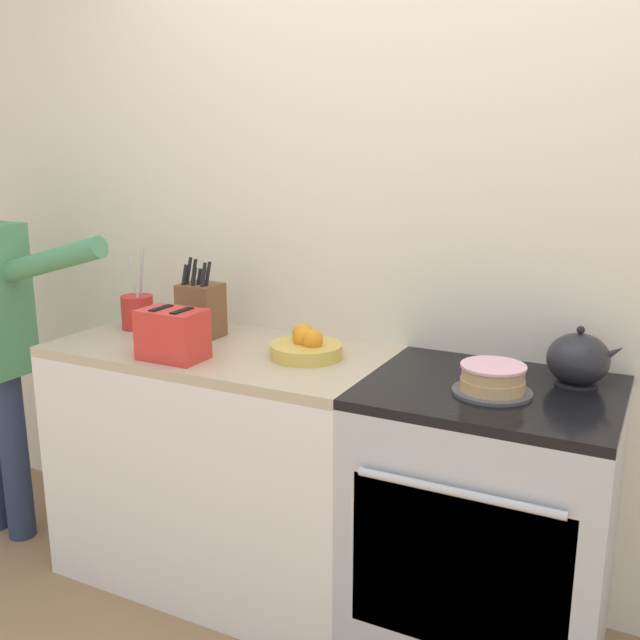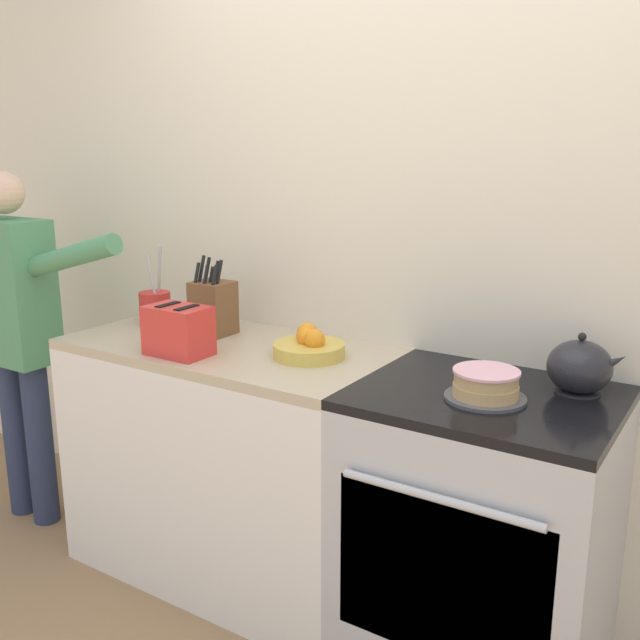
{
  "view_description": "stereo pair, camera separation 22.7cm",
  "coord_description": "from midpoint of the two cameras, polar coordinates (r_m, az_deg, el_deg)",
  "views": [
    {
      "loc": [
        0.74,
        -1.7,
        1.59
      ],
      "look_at": [
        -0.25,
        0.28,
        1.05
      ],
      "focal_mm": 40.0,
      "sensor_mm": 36.0,
      "label": 1
    },
    {
      "loc": [
        0.94,
        -1.59,
        1.59
      ],
      "look_at": [
        -0.25,
        0.28,
        1.05
      ],
      "focal_mm": 40.0,
      "sensor_mm": 36.0,
      "label": 2
    }
  ],
  "objects": [
    {
      "name": "layer_cake",
      "position": [
        2.07,
        10.62,
        -4.79
      ],
      "size": [
        0.23,
        0.23,
        0.09
      ],
      "color": "#4C4C51",
      "rests_on": "stove_range"
    },
    {
      "name": "tea_kettle",
      "position": [
        2.21,
        17.28,
        -3.07
      ],
      "size": [
        0.22,
        0.18,
        0.18
      ],
      "color": "#232328",
      "rests_on": "stove_range"
    },
    {
      "name": "toaster",
      "position": [
        2.43,
        -14.36,
        -1.16
      ],
      "size": [
        0.23,
        0.14,
        0.17
      ],
      "color": "red",
      "rests_on": "counter_cabinet"
    },
    {
      "name": "stove_range",
      "position": [
        2.32,
        10.07,
        -15.91
      ],
      "size": [
        0.74,
        0.64,
        0.9
      ],
      "color": "#B7BABF",
      "rests_on": "ground_plane"
    },
    {
      "name": "utensil_crock",
      "position": [
        2.88,
        -16.61,
        0.67
      ],
      "size": [
        0.12,
        0.12,
        0.32
      ],
      "color": "red",
      "rests_on": "counter_cabinet"
    },
    {
      "name": "fruit_bowl",
      "position": [
        2.39,
        -3.83,
        -2.18
      ],
      "size": [
        0.24,
        0.24,
        0.1
      ],
      "color": "gold",
      "rests_on": "counter_cabinet"
    },
    {
      "name": "wall_back",
      "position": [
        2.44,
        6.45,
        6.86
      ],
      "size": [
        8.0,
        0.04,
        2.6
      ],
      "color": "silver",
      "rests_on": "ground_plane"
    },
    {
      "name": "counter_cabinet",
      "position": [
        2.72,
        -10.17,
        -11.29
      ],
      "size": [
        1.19,
        0.61,
        0.9
      ],
      "color": "white",
      "rests_on": "ground_plane"
    },
    {
      "name": "knife_block",
      "position": [
        2.68,
        -11.91,
        0.8
      ],
      "size": [
        0.14,
        0.13,
        0.3
      ],
      "color": "brown",
      "rests_on": "counter_cabinet"
    }
  ]
}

